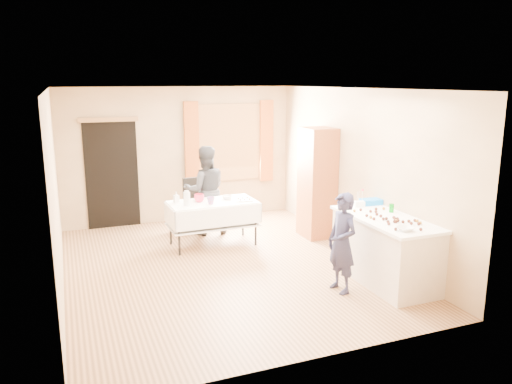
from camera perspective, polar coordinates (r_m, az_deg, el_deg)
name	(u,v)px	position (r m, az deg, el deg)	size (l,w,h in m)	color
floor	(224,267)	(7.56, -3.64, -8.52)	(4.50, 5.50, 0.02)	#9E7047
ceiling	(222,88)	(7.05, -3.94, 11.77)	(4.50, 5.50, 0.02)	white
wall_back	(180,155)	(9.82, -8.68, 4.23)	(4.50, 0.02, 2.60)	tan
wall_front	(313,235)	(4.71, 6.48, -4.93)	(4.50, 0.02, 2.60)	tan
wall_left	(54,194)	(6.87, -22.05, -0.18)	(0.02, 5.50, 2.60)	tan
wall_right	(358,171)	(8.14, 11.56, 2.39)	(0.02, 5.50, 2.60)	tan
window_frame	(229,142)	(10.02, -3.06, 5.67)	(1.32, 0.06, 1.52)	olive
window_pane	(230,143)	(10.00, -3.03, 5.66)	(1.20, 0.02, 1.40)	white
curtain_left	(192,145)	(9.75, -7.34, 5.40)	(0.28, 0.06, 1.65)	#A2501E
curtain_right	(266,141)	(10.24, 1.20, 5.84)	(0.28, 0.06, 1.65)	#A2501E
doorway	(112,175)	(9.64, -16.14, 1.91)	(0.95, 0.04, 2.00)	black
door_lintel	(109,120)	(9.48, -16.50, 7.94)	(1.05, 0.06, 0.08)	olive
cabinet	(317,183)	(8.79, 7.01, 1.05)	(0.50, 0.60, 1.92)	brown
counter	(385,249)	(7.09, 14.52, -6.37)	(0.79, 1.67, 0.91)	beige
party_table	(213,219)	(8.37, -4.96, -3.11)	(1.48, 0.79, 0.75)	black
chair	(197,214)	(9.31, -6.80, -2.55)	(0.43, 0.43, 0.96)	black
girl	(342,243)	(6.57, 9.81, -5.75)	(0.37, 0.52, 1.32)	#1B1B39
woman	(205,190)	(8.93, -5.81, 0.19)	(0.84, 0.69, 1.59)	black
soda_can	(391,208)	(7.22, 15.23, -1.78)	(0.07, 0.07, 0.12)	#078211
mixing_bowl	(405,229)	(6.40, 16.66, -4.05)	(0.21, 0.21, 0.05)	white
foam_block	(359,204)	(7.44, 11.71, -1.34)	(0.15, 0.10, 0.08)	white
blue_basket	(371,202)	(7.61, 13.00, -1.09)	(0.30, 0.20, 0.08)	#0C7DF5
pitcher	(187,199)	(8.05, -7.92, -0.79)	(0.11, 0.11, 0.22)	silver
cup_red	(199,198)	(8.29, -6.51, -0.69)	(0.21, 0.21, 0.13)	#E42848
cup_rainbow	(211,201)	(8.11, -5.19, -0.99)	(0.13, 0.13, 0.12)	red
small_bowl	(227,197)	(8.45, -3.32, -0.61)	(0.20, 0.20, 0.06)	white
pastry_tray	(244,200)	(8.32, -1.40, -0.93)	(0.28, 0.20, 0.02)	white
bottle	(176,197)	(8.30, -9.10, -0.57)	(0.10, 0.10, 0.18)	white
cake_balls	(391,218)	(6.83, 15.13, -2.94)	(0.53, 1.12, 0.04)	#3F2314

